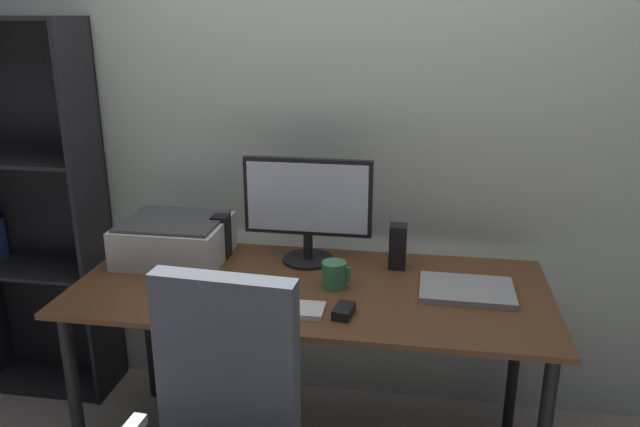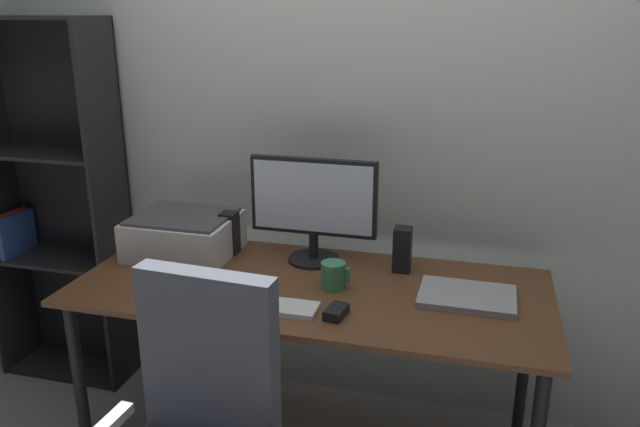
{
  "view_description": "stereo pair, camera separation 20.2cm",
  "coord_description": "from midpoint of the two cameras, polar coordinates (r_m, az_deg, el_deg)",
  "views": [
    {
      "loc": [
        0.36,
        -1.99,
        1.67
      ],
      "look_at": [
        0.03,
        0.02,
        1.0
      ],
      "focal_mm": 35.02,
      "sensor_mm": 36.0,
      "label": 1
    },
    {
      "loc": [
        0.56,
        -1.95,
        1.67
      ],
      "look_at": [
        0.03,
        0.02,
        1.0
      ],
      "focal_mm": 35.02,
      "sensor_mm": 36.0,
      "label": 2
    }
  ],
  "objects": [
    {
      "name": "mouse",
      "position": [
        2.01,
        4.4,
        -9.02
      ],
      "size": [
        0.07,
        0.1,
        0.03
      ],
      "primitive_type": "cube",
      "rotation": [
        0.0,
        0.0,
        -0.15
      ],
      "color": "black",
      "rests_on": "desk"
    },
    {
      "name": "keyboard",
      "position": [
        2.06,
        -1.41,
        -8.54
      ],
      "size": [
        0.29,
        0.11,
        0.02
      ],
      "primitive_type": "cube",
      "rotation": [
        0.0,
        0.0,
        0.01
      ],
      "color": "silver",
      "rests_on": "desk"
    },
    {
      "name": "monitor",
      "position": [
        2.36,
        1.84,
        0.87
      ],
      "size": [
        0.49,
        0.2,
        0.41
      ],
      "color": "black",
      "rests_on": "desk"
    },
    {
      "name": "speaker_left",
      "position": [
        2.49,
        -5.98,
        -1.82
      ],
      "size": [
        0.06,
        0.07,
        0.17
      ],
      "primitive_type": "cube",
      "color": "black",
      "rests_on": "desk"
    },
    {
      "name": "bookshelf",
      "position": [
        3.05,
        -21.13,
        0.6
      ],
      "size": [
        0.61,
        0.28,
        1.65
      ],
      "color": "black",
      "rests_on": "ground"
    },
    {
      "name": "coffee_mug",
      "position": [
        2.19,
        3.86,
        -5.73
      ],
      "size": [
        0.1,
        0.09,
        0.09
      ],
      "color": "#387F51",
      "rests_on": "desk"
    },
    {
      "name": "printer",
      "position": [
        2.52,
        -10.09,
        -1.93
      ],
      "size": [
        0.4,
        0.34,
        0.16
      ],
      "color": "silver",
      "rests_on": "desk"
    },
    {
      "name": "desk",
      "position": [
        2.26,
        1.69,
        -8.41
      ],
      "size": [
        1.67,
        0.73,
        0.74
      ],
      "color": "#56351E",
      "rests_on": "ground"
    },
    {
      "name": "laptop",
      "position": [
        2.2,
        15.89,
        -7.35
      ],
      "size": [
        0.32,
        0.23,
        0.02
      ],
      "primitive_type": "cube",
      "rotation": [
        0.0,
        0.0,
        -0.01
      ],
      "color": "#99999E",
      "rests_on": "desk"
    },
    {
      "name": "speaker_right",
      "position": [
        2.35,
        9.99,
        -3.29
      ],
      "size": [
        0.06,
        0.07,
        0.17
      ],
      "primitive_type": "cube",
      "color": "black",
      "rests_on": "desk"
    },
    {
      "name": "back_wall",
      "position": [
        2.57,
        4.62,
        9.77
      ],
      "size": [
        6.4,
        0.1,
        2.6
      ],
      "primitive_type": "cube",
      "color": "beige",
      "rests_on": "ground"
    }
  ]
}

